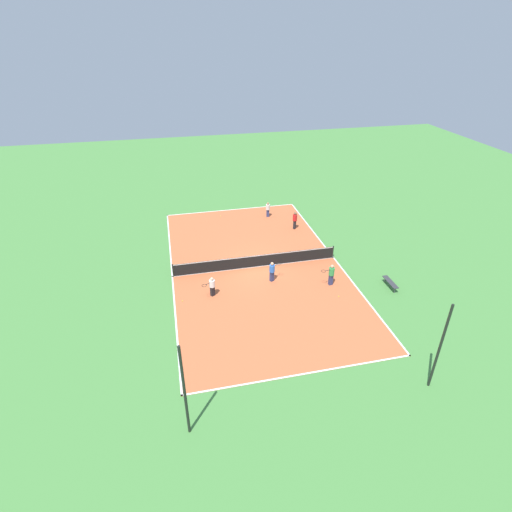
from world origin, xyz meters
TOP-DOWN VIEW (x-y plane):
  - ground_plane at (0.00, 0.00)m, footprint 80.00×80.00m
  - court_surface at (0.00, 0.00)m, footprint 11.95×20.99m
  - tennis_net at (0.00, 0.00)m, footprint 11.75×0.10m
  - bench at (-8.05, 4.47)m, footprint 0.36×1.55m
  - player_far_white at (-2.94, -8.20)m, footprint 0.44×0.44m
  - player_coach_red at (-4.55, -5.30)m, footprint 0.50×0.50m
  - player_far_green at (-4.33, 3.31)m, footprint 0.96×0.41m
  - player_near_white at (3.49, 2.82)m, footprint 0.97×0.75m
  - player_near_blue at (-0.65, 2.00)m, footprint 0.98×0.70m
  - tennis_ball_near_net at (5.42, 3.05)m, footprint 0.07×0.07m
  - tennis_ball_left_sideline at (1.22, -9.13)m, footprint 0.07×0.07m
  - tennis_ball_right_alley at (-4.35, 4.74)m, footprint 0.07×0.07m
  - fence_post_back_left at (-5.72, 12.43)m, footprint 0.12×0.12m
  - fence_post_back_right at (5.72, 12.43)m, footprint 0.12×0.12m

SIDE VIEW (x-z plane):
  - ground_plane at x=0.00m, z-range 0.00..0.00m
  - court_surface at x=0.00m, z-range 0.00..0.02m
  - tennis_ball_near_net at x=5.42m, z-range 0.02..0.09m
  - tennis_ball_left_sideline at x=1.22m, z-range 0.02..0.09m
  - tennis_ball_right_alley at x=-4.35m, z-range 0.02..0.09m
  - bench at x=-8.05m, z-range 0.16..0.61m
  - tennis_net at x=0.00m, z-range 0.03..1.00m
  - player_far_white at x=-2.94m, z-range 0.10..1.46m
  - player_near_white at x=3.49m, z-range 0.11..1.46m
  - player_near_blue at x=-0.65m, z-range 0.12..1.56m
  - player_coach_red at x=-4.55m, z-range 0.12..1.64m
  - player_far_green at x=-4.33m, z-range 0.13..1.66m
  - fence_post_back_left at x=-5.72m, z-range 0.00..4.84m
  - fence_post_back_right at x=5.72m, z-range 0.00..4.84m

